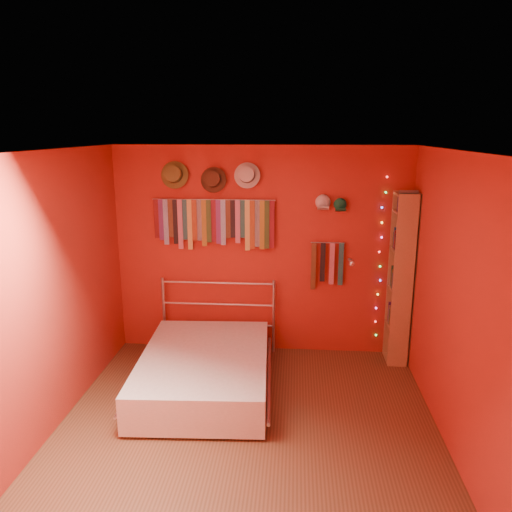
% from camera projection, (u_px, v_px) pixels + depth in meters
% --- Properties ---
extents(ground, '(3.50, 3.50, 0.00)m').
position_uv_depth(ground, '(247.00, 428.00, 4.59)').
color(ground, '#55341D').
rests_on(ground, ground).
extents(back_wall, '(3.50, 0.02, 2.50)m').
position_uv_depth(back_wall, '(261.00, 251.00, 5.97)').
color(back_wall, maroon).
rests_on(back_wall, ground).
extents(right_wall, '(0.02, 3.50, 2.50)m').
position_uv_depth(right_wall, '(456.00, 305.00, 4.14)').
color(right_wall, maroon).
rests_on(right_wall, ground).
extents(left_wall, '(0.02, 3.50, 2.50)m').
position_uv_depth(left_wall, '(50.00, 294.00, 4.42)').
color(left_wall, maroon).
rests_on(left_wall, ground).
extents(ceiling, '(3.50, 3.50, 0.02)m').
position_uv_depth(ceiling, '(246.00, 151.00, 3.97)').
color(ceiling, white).
rests_on(ceiling, back_wall).
extents(tie_rack, '(1.45, 0.03, 0.61)m').
position_uv_depth(tie_rack, '(215.00, 221.00, 5.86)').
color(tie_rack, '#B2B2B7').
rests_on(tie_rack, back_wall).
extents(small_tie_rack, '(0.40, 0.03, 0.58)m').
position_uv_depth(small_tie_rack, '(327.00, 263.00, 5.88)').
color(small_tie_rack, '#B2B2B7').
rests_on(small_tie_rack, back_wall).
extents(fedora_olive, '(0.32, 0.17, 0.31)m').
position_uv_depth(fedora_olive, '(174.00, 174.00, 5.73)').
color(fedora_olive, olive).
rests_on(fedora_olive, back_wall).
extents(fedora_brown, '(0.30, 0.16, 0.29)m').
position_uv_depth(fedora_brown, '(213.00, 179.00, 5.71)').
color(fedora_brown, '#482A19').
rests_on(fedora_brown, back_wall).
extents(fedora_white, '(0.30, 0.16, 0.29)m').
position_uv_depth(fedora_white, '(247.00, 175.00, 5.66)').
color(fedora_white, beige).
rests_on(fedora_white, back_wall).
extents(cap_white, '(0.18, 0.22, 0.18)m').
position_uv_depth(cap_white, '(323.00, 202.00, 5.71)').
color(cap_white, silver).
rests_on(cap_white, back_wall).
extents(cap_green, '(0.16, 0.20, 0.16)m').
position_uv_depth(cap_green, '(340.00, 205.00, 5.71)').
color(cap_green, '#16653E').
rests_on(cap_green, back_wall).
extents(fairy_lights, '(0.06, 0.02, 1.94)m').
position_uv_depth(fairy_lights, '(380.00, 259.00, 5.84)').
color(fairy_lights, '#FF3333').
rests_on(fairy_lights, back_wall).
extents(reading_lamp, '(0.07, 0.30, 0.09)m').
position_uv_depth(reading_lamp, '(351.00, 263.00, 5.68)').
color(reading_lamp, '#B2B2B7').
rests_on(reading_lamp, back_wall).
extents(bookshelf, '(0.25, 0.34, 2.00)m').
position_uv_depth(bookshelf, '(404.00, 278.00, 5.69)').
color(bookshelf, olive).
rests_on(bookshelf, ground).
extents(bed, '(1.48, 1.94, 0.92)m').
position_uv_depth(bed, '(205.00, 370.00, 5.23)').
color(bed, '#B2B2B7').
rests_on(bed, ground).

